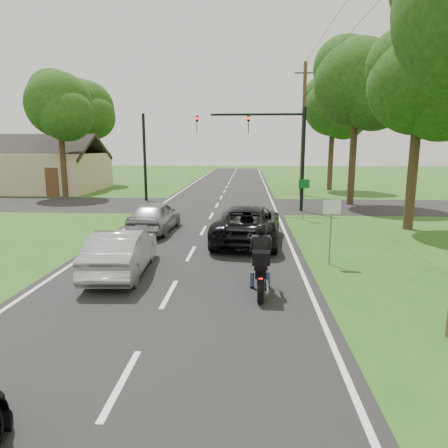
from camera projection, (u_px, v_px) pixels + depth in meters
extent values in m
plane|color=#275818|center=(169.00, 294.00, 10.42)|extent=(140.00, 140.00, 0.00)
cube|color=black|center=(208.00, 222.00, 20.21)|extent=(8.00, 100.00, 0.01)
cube|color=black|center=(217.00, 205.00, 26.09)|extent=(60.00, 7.00, 0.01)
torus|color=black|center=(260.00, 272.00, 11.24)|extent=(0.15, 0.65, 0.65)
torus|color=black|center=(261.00, 290.00, 9.79)|extent=(0.17, 0.71, 0.71)
cube|color=black|center=(260.00, 268.00, 10.55)|extent=(0.29, 0.94, 0.30)
sphere|color=black|center=(260.00, 259.00, 10.76)|extent=(0.34, 0.34, 0.34)
cube|color=black|center=(261.00, 266.00, 10.18)|extent=(0.35, 0.55, 0.10)
cube|color=#FF0C07|center=(261.00, 279.00, 9.62)|extent=(0.10, 0.03, 0.05)
cylinder|color=silver|center=(267.00, 287.00, 10.07)|extent=(0.10, 0.79, 0.09)
cylinder|color=black|center=(260.00, 251.00, 10.92)|extent=(0.61, 0.05, 0.04)
cube|color=black|center=(261.00, 258.00, 9.83)|extent=(0.44, 0.40, 0.32)
cube|color=black|center=(261.00, 248.00, 10.29)|extent=(0.40, 0.22, 0.59)
sphere|color=black|center=(261.00, 229.00, 10.27)|extent=(0.30, 0.30, 0.30)
cylinder|color=navy|center=(252.00, 280.00, 10.82)|extent=(0.12, 0.12, 0.44)
cylinder|color=navy|center=(268.00, 280.00, 10.78)|extent=(0.12, 0.12, 0.44)
imported|color=black|center=(248.00, 223.00, 16.03)|extent=(2.90, 5.55, 1.49)
imported|color=silver|center=(122.00, 252.00, 11.98)|extent=(1.70, 4.20, 1.35)
imported|color=#999CA0|center=(155.00, 216.00, 17.91)|extent=(1.85, 4.21, 1.41)
cylinder|color=black|center=(303.00, 160.00, 23.25)|extent=(0.20, 0.20, 6.00)
cylinder|color=black|center=(257.00, 114.00, 22.91)|extent=(5.40, 0.14, 0.14)
imported|color=black|center=(248.00, 124.00, 23.05)|extent=(0.16, 0.36, 1.00)
imported|color=black|center=(197.00, 124.00, 23.23)|extent=(0.16, 0.36, 1.00)
sphere|color=#FF0C07|center=(249.00, 118.00, 22.81)|extent=(0.16, 0.16, 0.16)
sphere|color=#FF0C07|center=(196.00, 118.00, 22.99)|extent=(0.16, 0.16, 0.16)
cylinder|color=black|center=(145.00, 158.00, 27.79)|extent=(0.20, 0.20, 6.00)
cylinder|color=brown|center=(303.00, 130.00, 30.64)|extent=(0.28, 0.28, 10.00)
cube|color=brown|center=(305.00, 73.00, 29.84)|extent=(1.60, 0.10, 0.10)
cylinder|color=slate|center=(330.00, 234.00, 12.88)|extent=(0.05, 0.05, 2.00)
cube|color=silver|center=(332.00, 207.00, 12.68)|extent=(0.55, 0.04, 0.45)
cylinder|color=slate|center=(303.00, 201.00, 20.71)|extent=(0.05, 0.05, 2.00)
cube|color=#0C591E|center=(304.00, 184.00, 20.51)|extent=(0.55, 0.04, 0.45)
cylinder|color=#332316|center=(413.00, 165.00, 18.11)|extent=(0.44, 0.44, 5.88)
sphere|color=#16330E|center=(421.00, 83.00, 17.42)|extent=(4.50, 4.50, 4.50)
sphere|color=#16330E|center=(443.00, 99.00, 16.93)|extent=(3.60, 3.60, 3.60)
cylinder|color=#332316|center=(353.00, 151.00, 25.88)|extent=(0.44, 0.44, 7.00)
sphere|color=#16330E|center=(357.00, 82.00, 25.06)|extent=(5.40, 5.40, 5.40)
sphere|color=#16330E|center=(374.00, 95.00, 24.47)|extent=(4.32, 4.32, 4.32)
cylinder|color=#332316|center=(331.00, 153.00, 34.73)|extent=(0.44, 0.44, 6.44)
sphere|color=#16330E|center=(333.00, 107.00, 33.98)|extent=(4.95, 4.95, 4.95)
sphere|color=#16330E|center=(344.00, 116.00, 33.44)|extent=(3.96, 3.96, 3.96)
cylinder|color=#332316|center=(63.00, 156.00, 30.13)|extent=(0.44, 0.44, 6.16)
sphere|color=#16330E|center=(59.00, 105.00, 29.42)|extent=(4.80, 4.80, 4.80)
sphere|color=#16330E|center=(66.00, 115.00, 28.89)|extent=(3.84, 3.84, 3.84)
cylinder|color=#332316|center=(89.00, 151.00, 40.00)|extent=(0.44, 0.44, 6.72)
sphere|color=#16330E|center=(86.00, 109.00, 39.22)|extent=(5.40, 5.40, 5.40)
sphere|color=#16330E|center=(93.00, 117.00, 38.62)|extent=(4.32, 4.32, 4.32)
cube|color=tan|center=(40.00, 172.00, 34.57)|extent=(10.00, 8.00, 3.20)
cube|color=black|center=(25.00, 148.00, 32.21)|extent=(10.20, 4.00, 2.29)
cube|color=black|center=(50.00, 147.00, 36.13)|extent=(10.20, 4.00, 2.29)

